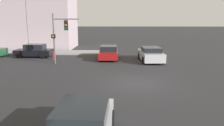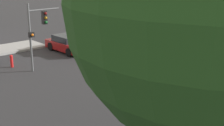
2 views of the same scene
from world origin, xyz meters
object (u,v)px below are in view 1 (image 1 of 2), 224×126
at_px(crossing_car_0, 109,53).
at_px(fire_hydrant, 54,56).
at_px(traffic_signal, 60,31).
at_px(crossing_car_2, 151,54).
at_px(parked_car_0, 34,51).

bearing_deg(crossing_car_0, fire_hydrant, -80.11).
bearing_deg(traffic_signal, crossing_car_0, 122.70).
bearing_deg(traffic_signal, crossing_car_2, 99.54).
xyz_separation_m(traffic_signal, parked_car_0, (3.94, 4.01, -2.37)).
relative_size(crossing_car_2, parked_car_0, 1.16).
xyz_separation_m(traffic_signal, fire_hydrant, (1.85, 1.25, -2.56)).
bearing_deg(parked_car_0, fire_hydrant, 142.95).
bearing_deg(parked_car_0, traffic_signal, 135.51).
height_order(crossing_car_2, fire_hydrant, crossing_car_2).
height_order(parked_car_0, fire_hydrant, parked_car_0).
relative_size(traffic_signal, fire_hydrant, 5.04).
xyz_separation_m(crossing_car_2, parked_car_0, (2.36, 12.60, -0.01)).
bearing_deg(traffic_signal, fire_hydrant, -146.99).
distance_m(crossing_car_0, fire_hydrant, 5.69).
distance_m(parked_car_0, fire_hydrant, 3.47).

